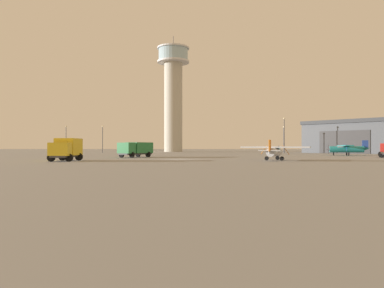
{
  "coord_description": "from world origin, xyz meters",
  "views": [
    {
      "loc": [
        3.5,
        -52.14,
        1.91
      ],
      "look_at": [
        1.24,
        28.52,
        2.45
      ],
      "focal_mm": 33.32,
      "sensor_mm": 36.0,
      "label": 1
    }
  ],
  "objects_px": {
    "airplane_teal": "(347,148)",
    "light_post_west": "(284,137)",
    "truck_box_yellow": "(67,148)",
    "truck_box_green": "(136,149)",
    "light_post_centre": "(66,136)",
    "airplane_silver": "(274,151)",
    "light_post_north": "(103,136)",
    "light_post_east": "(284,132)",
    "control_tower": "(173,91)"
  },
  "relations": [
    {
      "from": "airplane_teal",
      "to": "light_post_west",
      "type": "distance_m",
      "value": 27.02
    },
    {
      "from": "truck_box_yellow",
      "to": "truck_box_green",
      "type": "xyz_separation_m",
      "value": [
        6.28,
        15.3,
        -0.11
      ]
    },
    {
      "from": "light_post_west",
      "to": "light_post_centre",
      "type": "distance_m",
      "value": 64.36
    },
    {
      "from": "airplane_silver",
      "to": "light_post_centre",
      "type": "distance_m",
      "value": 77.15
    },
    {
      "from": "truck_box_green",
      "to": "light_post_west",
      "type": "xyz_separation_m",
      "value": [
        34.48,
        39.37,
        3.06
      ]
    },
    {
      "from": "airplane_silver",
      "to": "light_post_north",
      "type": "bearing_deg",
      "value": 58.16
    },
    {
      "from": "truck_box_green",
      "to": "light_post_east",
      "type": "height_order",
      "value": "light_post_east"
    },
    {
      "from": "airplane_teal",
      "to": "truck_box_green",
      "type": "xyz_separation_m",
      "value": [
        -41.68,
        -13.52,
        0.06
      ]
    },
    {
      "from": "airplane_silver",
      "to": "light_post_centre",
      "type": "xyz_separation_m",
      "value": [
        -50.91,
        57.85,
        3.64
      ]
    },
    {
      "from": "airplane_teal",
      "to": "airplane_silver",
      "type": "bearing_deg",
      "value": 64.53
    },
    {
      "from": "truck_box_yellow",
      "to": "truck_box_green",
      "type": "distance_m",
      "value": 16.53
    },
    {
      "from": "truck_box_yellow",
      "to": "light_post_centre",
      "type": "xyz_separation_m",
      "value": [
        -23.35,
        60.26,
        3.29
      ]
    },
    {
      "from": "control_tower",
      "to": "airplane_silver",
      "type": "relative_size",
      "value": 4.45
    },
    {
      "from": "airplane_teal",
      "to": "light_post_north",
      "type": "bearing_deg",
      "value": -11.96
    },
    {
      "from": "truck_box_yellow",
      "to": "truck_box_green",
      "type": "height_order",
      "value": "truck_box_yellow"
    },
    {
      "from": "truck_box_green",
      "to": "light_post_centre",
      "type": "relative_size",
      "value": 0.85
    },
    {
      "from": "light_post_east",
      "to": "truck_box_yellow",
      "type": "bearing_deg",
      "value": -127.71
    },
    {
      "from": "control_tower",
      "to": "light_post_north",
      "type": "bearing_deg",
      "value": -128.91
    },
    {
      "from": "control_tower",
      "to": "truck_box_yellow",
      "type": "bearing_deg",
      "value": -95.62
    },
    {
      "from": "truck_box_yellow",
      "to": "light_post_west",
      "type": "xyz_separation_m",
      "value": [
        40.76,
        54.67,
        2.95
      ]
    },
    {
      "from": "truck_box_yellow",
      "to": "light_post_centre",
      "type": "bearing_deg",
      "value": -158.78
    },
    {
      "from": "control_tower",
      "to": "light_post_east",
      "type": "distance_m",
      "value": 44.54
    },
    {
      "from": "airplane_teal",
      "to": "truck_box_yellow",
      "type": "relative_size",
      "value": 1.93
    },
    {
      "from": "truck_box_green",
      "to": "light_post_north",
      "type": "distance_m",
      "value": 43.52
    },
    {
      "from": "control_tower",
      "to": "light_post_centre",
      "type": "height_order",
      "value": "control_tower"
    },
    {
      "from": "airplane_teal",
      "to": "light_post_west",
      "type": "height_order",
      "value": "light_post_west"
    },
    {
      "from": "airplane_silver",
      "to": "light_post_west",
      "type": "bearing_deg",
      "value": 7.97
    },
    {
      "from": "light_post_north",
      "to": "light_post_east",
      "type": "bearing_deg",
      "value": -3.41
    },
    {
      "from": "light_post_north",
      "to": "light_post_centre",
      "type": "height_order",
      "value": "light_post_centre"
    },
    {
      "from": "control_tower",
      "to": "truck_box_green",
      "type": "height_order",
      "value": "control_tower"
    },
    {
      "from": "light_post_east",
      "to": "light_post_north",
      "type": "relative_size",
      "value": 1.24
    },
    {
      "from": "control_tower",
      "to": "truck_box_yellow",
      "type": "distance_m",
      "value": 80.93
    },
    {
      "from": "airplane_teal",
      "to": "light_post_north",
      "type": "distance_m",
      "value": 64.5
    },
    {
      "from": "truck_box_yellow",
      "to": "light_post_centre",
      "type": "relative_size",
      "value": 0.67
    },
    {
      "from": "truck_box_yellow",
      "to": "control_tower",
      "type": "bearing_deg",
      "value": 174.41
    },
    {
      "from": "light_post_east",
      "to": "light_post_west",
      "type": "bearing_deg",
      "value": 80.04
    },
    {
      "from": "airplane_teal",
      "to": "truck_box_green",
      "type": "bearing_deg",
      "value": 30.19
    },
    {
      "from": "airplane_silver",
      "to": "light_post_east",
      "type": "relative_size",
      "value": 0.93
    },
    {
      "from": "airplane_silver",
      "to": "light_post_west",
      "type": "height_order",
      "value": "light_post_west"
    },
    {
      "from": "control_tower",
      "to": "light_post_west",
      "type": "height_order",
      "value": "control_tower"
    },
    {
      "from": "airplane_teal",
      "to": "truck_box_green",
      "type": "relative_size",
      "value": 1.53
    },
    {
      "from": "airplane_silver",
      "to": "control_tower",
      "type": "bearing_deg",
      "value": 36.86
    },
    {
      "from": "truck_box_yellow",
      "to": "light_post_north",
      "type": "distance_m",
      "value": 56.33
    },
    {
      "from": "airplane_silver",
      "to": "light_post_north",
      "type": "xyz_separation_m",
      "value": [
        -38.36,
        52.78,
        3.48
      ]
    },
    {
      "from": "airplane_silver",
      "to": "light_post_centre",
      "type": "bearing_deg",
      "value": 63.5
    },
    {
      "from": "truck_box_yellow",
      "to": "light_post_north",
      "type": "bearing_deg",
      "value": -168.89
    },
    {
      "from": "truck_box_green",
      "to": "light_post_centre",
      "type": "height_order",
      "value": "light_post_centre"
    },
    {
      "from": "light_post_centre",
      "to": "truck_box_yellow",
      "type": "bearing_deg",
      "value": -68.82
    },
    {
      "from": "airplane_silver",
      "to": "truck_box_yellow",
      "type": "distance_m",
      "value": 27.67
    },
    {
      "from": "airplane_silver",
      "to": "airplane_teal",
      "type": "relative_size",
      "value": 0.85
    }
  ]
}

